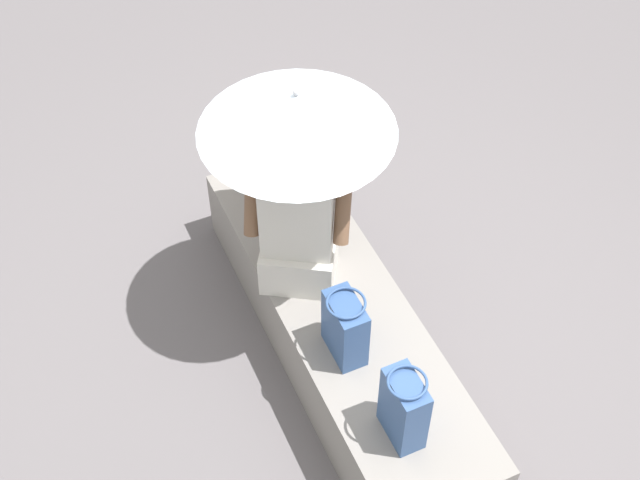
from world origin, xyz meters
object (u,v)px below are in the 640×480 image
Objects in this scene: shoulder_bag_spare at (292,171)px; parasol at (297,113)px; person_seated at (298,220)px; handbag_black at (345,327)px; tote_bag_canvas at (404,408)px.

parasol is at bearing -18.81° from shoulder_bag_spare.
handbag_black is at bearing 1.36° from person_seated.
tote_bag_canvas is (1.04, 0.00, -0.73)m from parasol.
handbag_black is 0.47m from tote_bag_canvas.
shoulder_bag_spare is (-0.46, 0.16, -0.79)m from parasol.
shoulder_bag_spare is at bearing 169.44° from handbag_black.
person_seated is 2.36× the size of tote_bag_canvas.
shoulder_bag_spare is at bearing 161.19° from parasol.
person_seated is 0.52m from handbag_black.
shoulder_bag_spare is at bearing 174.08° from tote_bag_canvas.
person_seated is at bearing -20.16° from shoulder_bag_spare.
person_seated reaches higher than tote_bag_canvas.
handbag_black is at bearing -175.45° from tote_bag_canvas.
parasol reaches higher than shoulder_bag_spare.
handbag_black is 1.33× the size of shoulder_bag_spare.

